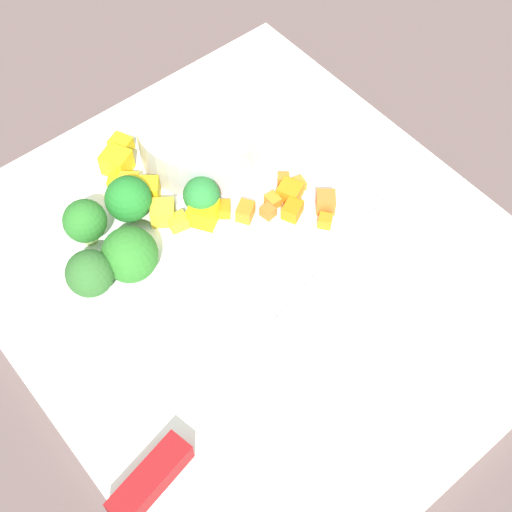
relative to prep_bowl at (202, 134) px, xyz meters
name	(u,v)px	position (x,y,z in m)	size (l,w,h in m)	color
ground_plane	(256,271)	(-0.12, 0.04, -0.03)	(4.00, 4.00, 0.00)	brown
cutting_board	(256,267)	(-0.12, 0.04, -0.03)	(0.43, 0.38, 0.01)	white
prep_bowl	(202,134)	(0.00, 0.00, 0.00)	(0.11, 0.11, 0.04)	#B7B6BA
chef_knife	(235,386)	(-0.19, 0.12, -0.01)	(0.09, 0.34, 0.02)	silver
carrot_dice_0	(325,221)	(-0.13, -0.03, -0.01)	(0.01, 0.01, 0.01)	orange
carrot_dice_1	(283,180)	(-0.07, -0.03, -0.01)	(0.01, 0.01, 0.01)	orange
carrot_dice_2	(222,209)	(-0.06, 0.03, -0.01)	(0.01, 0.01, 0.01)	orange
carrot_dice_3	(292,210)	(-0.10, -0.01, -0.01)	(0.01, 0.02, 0.01)	orange
carrot_dice_4	(245,212)	(-0.08, 0.02, -0.01)	(0.01, 0.02, 0.01)	orange
carrot_dice_5	(268,212)	(-0.09, 0.00, -0.02)	(0.01, 0.01, 0.01)	orange
carrot_dice_6	(298,184)	(-0.08, -0.04, -0.02)	(0.01, 0.01, 0.01)	orange
carrot_dice_7	(273,201)	(-0.08, -0.01, -0.02)	(0.01, 0.01, 0.01)	orange
carrot_dice_8	(290,192)	(-0.09, -0.02, -0.01)	(0.02, 0.02, 0.01)	orange
carrot_dice_9	(326,202)	(-0.11, -0.04, -0.01)	(0.02, 0.02, 0.02)	orange
pepper_dice_0	(132,200)	(-0.01, 0.08, -0.01)	(0.02, 0.02, 0.02)	yellow
pepper_dice_1	(117,162)	(0.03, 0.07, -0.01)	(0.02, 0.02, 0.02)	yellow
pepper_dice_2	(116,184)	(0.01, 0.08, -0.01)	(0.01, 0.01, 0.01)	yellow
pepper_dice_3	(146,191)	(-0.01, 0.07, -0.01)	(0.02, 0.02, 0.02)	yellow
pepper_dice_4	(163,213)	(-0.04, 0.07, -0.01)	(0.02, 0.02, 0.02)	yellow
pepper_dice_5	(204,213)	(-0.06, 0.05, -0.01)	(0.02, 0.02, 0.02)	yellow
pepper_dice_6	(129,188)	(0.00, 0.08, -0.01)	(0.02, 0.02, 0.02)	yellow
pepper_dice_7	(178,222)	(-0.05, 0.07, -0.01)	(0.01, 0.01, 0.01)	yellow
pepper_dice_8	(121,145)	(0.05, 0.05, -0.01)	(0.02, 0.02, 0.01)	yellow
broccoli_floret_0	(128,199)	(-0.02, 0.09, 0.00)	(0.04, 0.04, 0.04)	#88AD6C
broccoli_floret_1	(90,274)	(-0.06, 0.15, 0.00)	(0.04, 0.04, 0.04)	#84AC68
broccoli_floret_2	(85,222)	(-0.02, 0.13, 0.00)	(0.03, 0.03, 0.04)	#8DAC5D
broccoli_floret_3	(201,196)	(-0.05, 0.04, 0.00)	(0.03, 0.03, 0.03)	#91BB5F
broccoli_floret_4	(130,255)	(-0.06, 0.12, 0.00)	(0.04, 0.04, 0.04)	#91BE69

